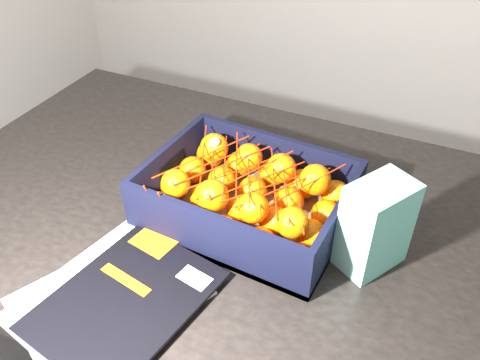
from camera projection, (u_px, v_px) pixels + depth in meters
The scene contains 6 objects.
table at pixel (214, 235), 1.06m from camera, with size 1.25×0.88×0.75m.
magazine_stack at pixel (115, 296), 0.80m from camera, with size 0.30×0.34×0.02m.
produce_crate at pixel (247, 203), 0.94m from camera, with size 0.37×0.28×0.11m.
clementine_heap at pixel (249, 195), 0.93m from camera, with size 0.35×0.25×0.11m.
mesh_net at pixel (243, 175), 0.90m from camera, with size 0.30×0.24×0.09m.
retail_carton at pixel (375, 226), 0.82m from camera, with size 0.07×0.11×0.17m, color silver.
Camera 1 is at (0.36, -0.36, 1.40)m, focal length 36.98 mm.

